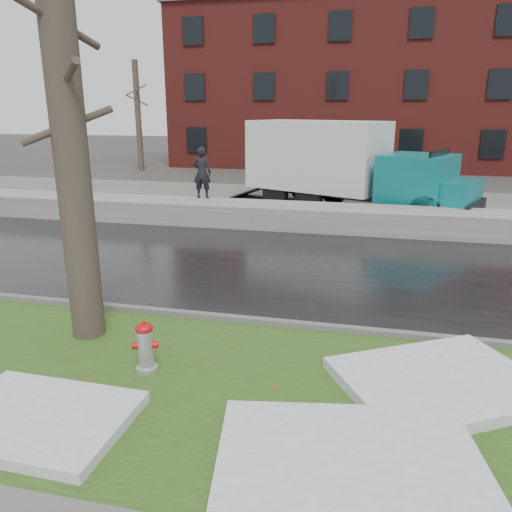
% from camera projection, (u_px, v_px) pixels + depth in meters
% --- Properties ---
extents(ground, '(120.00, 120.00, 0.00)m').
position_uv_depth(ground, '(228.00, 349.00, 8.07)').
color(ground, '#47423D').
rests_on(ground, ground).
extents(verge, '(60.00, 4.50, 0.04)m').
position_uv_depth(verge, '(203.00, 388.00, 6.90)').
color(verge, '#254617').
rests_on(verge, ground).
extents(road, '(60.00, 7.00, 0.03)m').
position_uv_depth(road, '(279.00, 266.00, 12.27)').
color(road, black).
rests_on(road, ground).
extents(parking_lot, '(60.00, 9.00, 0.03)m').
position_uv_depth(parking_lot, '(317.00, 204.00, 20.21)').
color(parking_lot, slate).
rests_on(parking_lot, ground).
extents(curb, '(60.00, 0.15, 0.14)m').
position_uv_depth(curb, '(244.00, 320.00, 8.98)').
color(curb, slate).
rests_on(curb, ground).
extents(snowbank, '(60.00, 1.60, 0.75)m').
position_uv_depth(snowbank, '(303.00, 217.00, 16.09)').
color(snowbank, '#A7A299').
rests_on(snowbank, ground).
extents(brick_building, '(26.00, 12.00, 10.00)m').
position_uv_depth(brick_building, '(376.00, 89.00, 34.23)').
color(brick_building, maroon).
rests_on(brick_building, ground).
extents(bg_tree_left, '(1.40, 1.62, 6.50)m').
position_uv_depth(bg_tree_left, '(138.00, 115.00, 30.26)').
color(bg_tree_left, brown).
rests_on(bg_tree_left, ground).
extents(bg_tree_center, '(1.40, 1.62, 6.50)m').
position_uv_depth(bg_tree_center, '(250.00, 115.00, 32.70)').
color(bg_tree_center, brown).
rests_on(bg_tree_center, ground).
extents(fire_hydrant, '(0.39, 0.36, 0.78)m').
position_uv_depth(fire_hydrant, '(145.00, 344.00, 7.23)').
color(fire_hydrant, '#B0B2B9').
rests_on(fire_hydrant, verge).
extents(tree, '(1.28, 1.44, 6.71)m').
position_uv_depth(tree, '(68.00, 130.00, 7.58)').
color(tree, brown).
rests_on(tree, verge).
extents(box_truck, '(9.69, 5.44, 3.30)m').
position_uv_depth(box_truck, '(341.00, 164.00, 18.64)').
color(box_truck, black).
rests_on(box_truck, ground).
extents(worker, '(0.66, 0.45, 1.74)m').
position_uv_depth(worker, '(202.00, 173.00, 17.07)').
color(worker, black).
rests_on(worker, snowbank).
extents(snow_patch_near, '(3.25, 3.04, 0.16)m').
position_uv_depth(snow_patch_near, '(440.00, 382.00, 6.87)').
color(snow_patch_near, white).
rests_on(snow_patch_near, verge).
extents(snow_patch_far, '(2.24, 1.65, 0.14)m').
position_uv_depth(snow_patch_far, '(38.00, 419.00, 6.07)').
color(snow_patch_far, white).
rests_on(snow_patch_far, verge).
extents(snow_patch_side, '(3.07, 2.25, 0.18)m').
position_uv_depth(snow_patch_side, '(348.00, 459.00, 5.35)').
color(snow_patch_side, white).
rests_on(snow_patch_side, verge).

